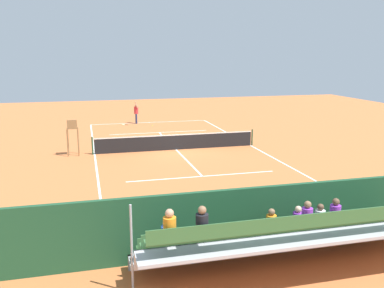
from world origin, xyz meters
TOP-DOWN VIEW (x-y plane):
  - ground_plane at (0.00, 0.00)m, footprint 60.00×60.00m
  - court_line_markings at (0.00, -0.04)m, footprint 10.10×22.20m
  - tennis_net at (0.00, 0.00)m, footprint 10.30×0.10m
  - backdrop_wall at (0.00, 14.00)m, footprint 18.00×0.16m
  - bleacher_stand at (0.13, 15.33)m, footprint 9.06×2.40m
  - umpire_chair at (6.20, -0.11)m, footprint 0.67×0.67m
  - courtside_bench at (-1.90, 13.27)m, footprint 1.80×0.40m
  - equipment_bag at (0.28, 13.40)m, footprint 0.90×0.36m
  - tennis_player at (1.16, -10.76)m, footprint 0.36×0.53m
  - tennis_racket at (2.29, -10.34)m, footprint 0.56×0.44m
  - tennis_ball_near at (0.03, -9.10)m, footprint 0.07×0.07m

SIDE VIEW (x-z plane):
  - ground_plane at x=0.00m, z-range 0.00..0.00m
  - court_line_markings at x=0.00m, z-range 0.00..0.01m
  - tennis_racket at x=2.29m, z-range 0.00..0.03m
  - tennis_ball_near at x=0.03m, z-range 0.00..0.07m
  - equipment_bag at x=0.28m, z-range 0.00..0.36m
  - tennis_net at x=0.00m, z-range -0.03..1.04m
  - courtside_bench at x=-1.90m, z-range 0.09..1.02m
  - bleacher_stand at x=0.13m, z-range -0.30..2.18m
  - backdrop_wall at x=0.00m, z-range 0.00..2.00m
  - tennis_player at x=1.16m, z-range 0.05..1.98m
  - umpire_chair at x=6.20m, z-range 0.24..2.38m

